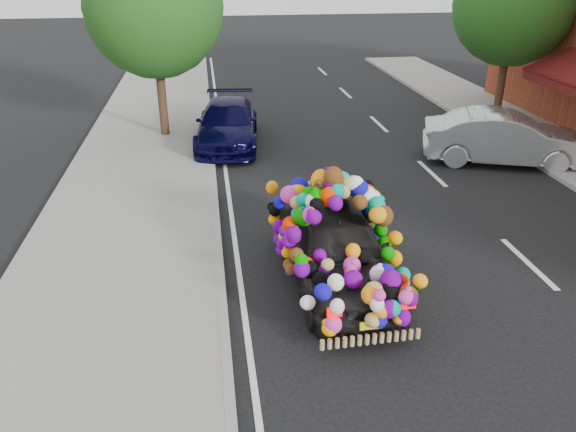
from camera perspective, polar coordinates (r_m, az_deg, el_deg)
name	(u,v)px	position (r m, az deg, el deg)	size (l,w,h in m)	color
ground	(348,277)	(10.57, 6.11, -6.20)	(100.00, 100.00, 0.00)	black
sidewalk	(110,293)	(10.43, -17.65, -7.45)	(4.00, 60.00, 0.12)	gray
kerb	(221,284)	(10.26, -6.81, -6.87)	(0.15, 60.00, 0.13)	gray
lane_markings	(528,263)	(11.92, 23.20, -4.40)	(6.00, 50.00, 0.01)	silver
tree_near_sidewalk	(154,7)	(18.33, -13.51, 19.92)	(4.20, 4.20, 6.13)	#332114
tree_far_b	(513,6)	(21.48, 21.92, 19.20)	(4.00, 4.00, 5.90)	#332114
plush_art_car	(336,230)	(9.95, 4.89, -1.38)	(2.17, 4.38, 2.05)	black
navy_sedan	(227,124)	(17.86, -6.18, 9.31)	(1.85, 4.55, 1.32)	black
silver_hatchback	(505,138)	(17.15, 21.18, 7.38)	(1.57, 4.49, 1.48)	#AFB2B6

